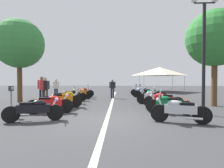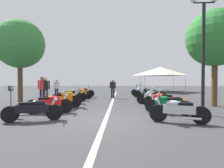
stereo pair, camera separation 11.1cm
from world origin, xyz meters
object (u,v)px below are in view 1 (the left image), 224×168
Objects in this scene: motorcycle_left_row_0 at (34,109)px; motorcycle_left_row_3 at (66,97)px; street_lamp_twin_globe at (204,34)px; traffic_cone_1 at (167,98)px; traffic_cone_0 at (182,101)px; motorcycle_right_row_0 at (179,110)px; motorcycle_right_row_5 at (149,93)px; motorcycle_right_row_7 at (141,91)px; bystander_2 at (56,87)px; event_tent at (160,71)px; bystander_0 at (42,87)px; motorcycle_right_row_4 at (153,95)px; motorcycle_left_row_2 at (62,99)px; motorcycle_right_row_1 at (168,104)px; roadside_tree_0 at (215,38)px; motorcycle_left_row_5 at (80,93)px; motorcycle_left_row_4 at (72,95)px; bystander_1 at (45,88)px; roadside_tree_1 at (19,44)px; parking_meter at (11,95)px; motorcycle_right_row_6 at (143,92)px; motorcycle_right_row_2 at (163,100)px; bystander_3 at (112,87)px; motorcycle_left_row_6 at (82,92)px; motorcycle_right_row_3 at (153,97)px; motorcycle_left_row_1 at (50,103)px.

motorcycle_left_row_0 is 4.73m from motorcycle_left_row_3.
traffic_cone_1 is at bearing 3.82° from street_lamp_twin_globe.
traffic_cone_0 is (-0.23, -7.12, -0.16)m from motorcycle_left_row_3.
motorcycle_left_row_0 is 5.29m from motorcycle_right_row_0.
motorcycle_right_row_5 is 1.04× the size of motorcycle_right_row_7.
bystander_2 is 13.78m from event_tent.
motorcycle_right_row_4 is at bearing 74.40° from bystander_0.
motorcycle_left_row_2 reaches higher than traffic_cone_0.
motorcycle_right_row_7 is (9.38, 0.07, -0.02)m from motorcycle_right_row_1.
motorcycle_left_row_5 is at bearing 67.84° from roadside_tree_0.
motorcycle_left_row_4 is 1.21× the size of bystander_1.
motorcycle_left_row_2 is 1.03× the size of motorcycle_right_row_0.
motorcycle_right_row_0 is 6.22m from motorcycle_right_row_4.
motorcycle_left_row_2 is 3.43× the size of traffic_cone_1.
bystander_0 reaches higher than traffic_cone_0.
street_lamp_twin_globe reaches higher than motorcycle_right_row_4.
roadside_tree_0 reaches higher than motorcycle_left_row_5.
street_lamp_twin_globe reaches higher than bystander_0.
motorcycle_left_row_3 is 1.00× the size of motorcycle_left_row_5.
traffic_cone_0 and traffic_cone_1 have the same top height.
motorcycle_right_row_5 is at bearing -77.11° from motorcycle_right_row_4.
roadside_tree_1 is at bearing -118.36° from bystander_1.
bystander_2 is at bearing 104.84° from parking_meter.
motorcycle_left_row_2 is 2.70m from parking_meter.
motorcycle_right_row_6 is 10.77m from parking_meter.
bystander_2 is at bearing 90.17° from motorcycle_left_row_2.
motorcycle_left_row_2 is 9.44m from roadside_tree_0.
motorcycle_right_row_5 is 1.32× the size of bystander_2.
motorcycle_right_row_2 is 7.63m from bystander_1.
parking_meter is at bearing 71.43° from motorcycle_right_row_6.
traffic_cone_1 is 0.36× the size of bystander_1.
bystander_3 is (4.07, 4.35, 0.64)m from traffic_cone_0.
motorcycle_right_row_5 is at bearing 5.76° from motorcycle_left_row_3.
motorcycle_right_row_0 reaches higher than motorcycle_left_row_0.
bystander_2 is (3.26, 0.43, -0.06)m from bystander_1.
motorcycle_left_row_4 is at bearing 75.75° from traffic_cone_0.
motorcycle_right_row_4 is 4.87m from motorcycle_right_row_7.
motorcycle_right_row_1 is at bearing 85.03° from street_lamp_twin_globe.
motorcycle_right_row_0 is at bearing 110.46° from motorcycle_right_row_1.
bystander_1 reaches higher than parking_meter.
motorcycle_right_row_1 is 6.10m from motorcycle_right_row_5.
parking_meter is at bearing -14.26° from bystander_3.
motorcycle_right_row_2 is 0.35× the size of roadside_tree_1.
motorcycle_right_row_3 is (-4.65, -5.42, 0.00)m from motorcycle_left_row_6.
motorcycle_left_row_5 is 10.08m from roadside_tree_0.
motorcycle_right_row_1 is at bearing 127.65° from roadside_tree_0.
motorcycle_right_row_1 is (-3.05, -5.55, 0.01)m from motorcycle_left_row_3.
event_tent is (10.92, -1.89, 2.36)m from traffic_cone_1.
motorcycle_right_row_1 reaches higher than motorcycle_right_row_3.
motorcycle_left_row_1 is 3.13m from motorcycle_left_row_3.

